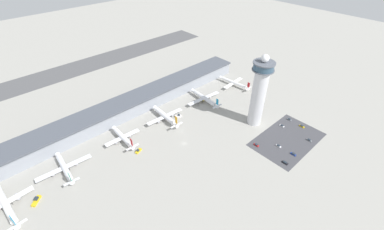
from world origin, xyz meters
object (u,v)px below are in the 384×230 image
object	(u,v)px
airplane_gate_bravo	(64,168)
airplane_gate_charlie	(123,137)
car_maroon_suv	(309,140)
car_blue_compact	(293,154)
car_grey_coupe	(302,126)
car_black_suv	(289,119)
airplane_gate_foxtrot	(234,83)
car_green_van	(256,145)
service_truck_catering	(178,116)
airplane_gate_echo	(204,98)
service_truck_water	(203,99)
control_tower	(259,91)
airplane_gate_alpha	(5,204)
car_navy_sedan	(285,163)
car_silver_sedan	(282,126)
service_truck_baggage	(36,201)
airplane_gate_delta	(165,116)
car_white_wagon	(278,146)
service_truck_fuel	(138,151)

from	to	relation	value
airplane_gate_bravo	airplane_gate_charlie	size ratio (longest dim) A/B	1.19
car_maroon_suv	car_blue_compact	size ratio (longest dim) A/B	1.03
car_grey_coupe	car_black_suv	size ratio (longest dim) A/B	1.08
airplane_gate_foxtrot	car_green_van	bearing A→B (deg)	-129.12
service_truck_catering	car_green_van	world-z (taller)	service_truck_catering
airplane_gate_echo	service_truck_water	xyz separation A→B (m)	(0.63, 2.95, -3.15)
car_black_suv	control_tower	bearing A→B (deg)	143.20
airplane_gate_alpha	car_navy_sedan	bearing A→B (deg)	-31.08
airplane_gate_charlie	car_navy_sedan	distance (m)	133.02
airplane_gate_echo	car_silver_sedan	world-z (taller)	airplane_gate_echo
car_green_van	airplane_gate_alpha	bearing A→B (deg)	156.16
control_tower	service_truck_baggage	world-z (taller)	control_tower
airplane_gate_delta	car_blue_compact	xyz separation A→B (m)	(47.79, -105.41, -3.90)
control_tower	service_truck_catering	bearing A→B (deg)	130.67
control_tower	car_navy_sedan	distance (m)	63.02
control_tower	car_white_wagon	distance (m)	48.93
airplane_gate_bravo	car_grey_coupe	size ratio (longest dim) A/B	8.48
airplane_gate_bravo	airplane_gate_echo	world-z (taller)	airplane_gate_echo
airplane_gate_foxtrot	car_grey_coupe	bearing A→B (deg)	-97.34
car_green_van	car_silver_sedan	xyz separation A→B (m)	(38.23, -0.63, -0.01)
airplane_gate_charlie	car_blue_compact	distance (m)	140.93
airplane_gate_echo	car_black_suv	world-z (taller)	airplane_gate_echo
airplane_gate_bravo	service_truck_water	size ratio (longest dim) A/B	4.71
airplane_gate_foxtrot	service_truck_catering	distance (m)	85.23
car_grey_coupe	car_maroon_suv	size ratio (longest dim) A/B	1.03
car_maroon_suv	airplane_gate_echo	bearing A→B (deg)	102.79
car_silver_sedan	airplane_gate_foxtrot	bearing A→B (deg)	72.49
car_silver_sedan	airplane_gate_charlie	bearing A→B (deg)	145.52
car_green_van	car_maroon_suv	bearing A→B (deg)	-35.19
car_maroon_suv	car_white_wagon	xyz separation A→B (m)	(-25.62, 13.72, 0.01)
control_tower	airplane_gate_foxtrot	xyz separation A→B (m)	(38.60, 56.59, -30.10)
car_navy_sedan	car_silver_sedan	xyz separation A→B (m)	(38.27, 26.40, 0.01)
car_maroon_suv	car_navy_sedan	bearing A→B (deg)	-179.90
service_truck_baggage	car_navy_sedan	xyz separation A→B (m)	(152.74, -93.58, -0.51)
control_tower	car_blue_compact	world-z (taller)	control_tower
airplane_gate_charlie	service_truck_fuel	world-z (taller)	airplane_gate_charlie
airplane_gate_charlie	airplane_gate_foxtrot	bearing A→B (deg)	-1.09
car_navy_sedan	car_black_suv	size ratio (longest dim) A/B	1.09
airplane_gate_charlie	car_navy_sedan	xyz separation A→B (m)	(79.02, -106.95, -3.61)
airplane_gate_delta	service_truck_baggage	distance (m)	118.85
airplane_gate_delta	airplane_gate_foxtrot	world-z (taller)	airplane_gate_delta
control_tower	service_truck_baggage	distance (m)	185.77
control_tower	airplane_gate_delta	world-z (taller)	control_tower
car_green_van	car_black_suv	bearing A→B (deg)	-0.10
service_truck_baggage	car_white_wagon	xyz separation A→B (m)	(165.39, -79.80, -0.49)
service_truck_baggage	airplane_gate_delta	bearing A→B (deg)	5.93
service_truck_fuel	car_blue_compact	xyz separation A→B (m)	(89.99, -87.02, -0.28)
car_grey_coupe	car_blue_compact	world-z (taller)	car_grey_coupe
airplane_gate_bravo	car_silver_sedan	size ratio (longest dim) A/B	9.15
service_truck_fuel	service_truck_baggage	bearing A→B (deg)	175.40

